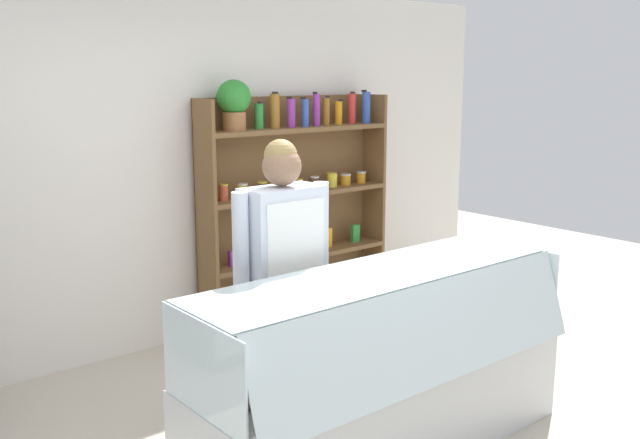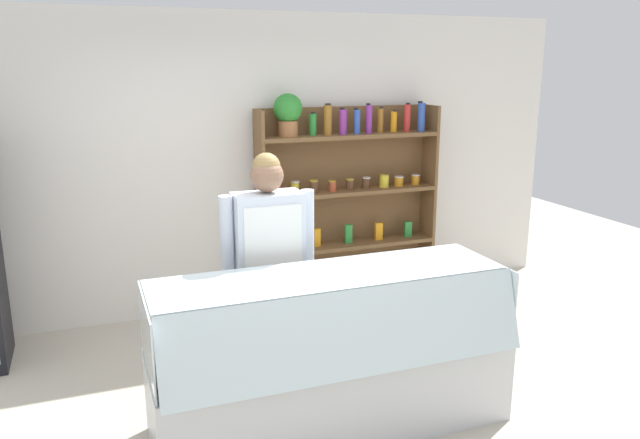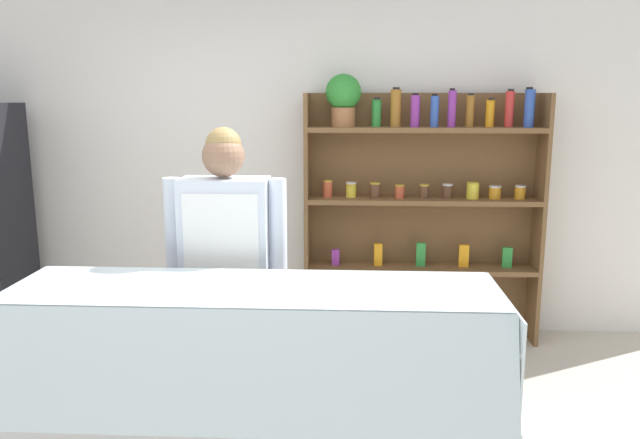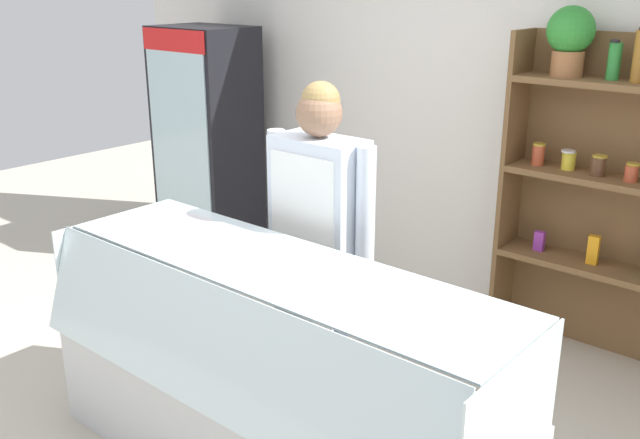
% 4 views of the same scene
% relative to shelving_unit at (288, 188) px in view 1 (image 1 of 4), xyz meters
% --- Properties ---
extents(back_wall, '(6.80, 0.10, 2.70)m').
position_rel_shelving_unit_xyz_m(back_wall, '(-1.05, 0.21, 0.23)').
color(back_wall, white).
rests_on(back_wall, ground).
extents(shelving_unit, '(1.75, 0.29, 2.00)m').
position_rel_shelving_unit_xyz_m(shelving_unit, '(0.00, 0.00, 0.00)').
color(shelving_unit, brown).
rests_on(shelving_unit, ground).
extents(deli_display_case, '(2.22, 0.79, 1.01)m').
position_rel_shelving_unit_xyz_m(deli_display_case, '(-0.91, -2.03, -0.81)').
color(deli_display_case, silver).
rests_on(deli_display_case, ground).
extents(shop_clerk, '(0.65, 0.25, 1.69)m').
position_rel_shelving_unit_xyz_m(shop_clerk, '(-1.13, -1.45, -0.12)').
color(shop_clerk, '#383D51').
rests_on(shop_clerk, ground).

